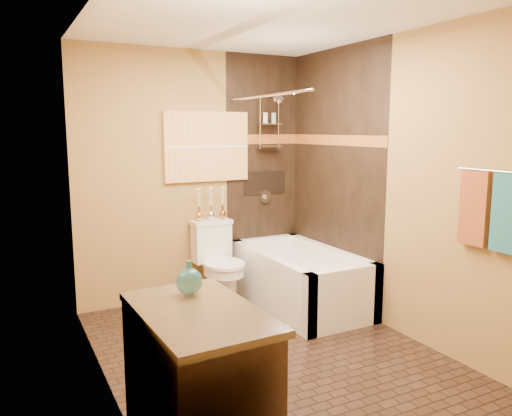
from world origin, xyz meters
TOP-DOWN VIEW (x-y plane):
  - floor at (0.00, 0.00)m, footprint 3.00×3.00m
  - wall_left at (-1.20, 0.00)m, footprint 0.02×3.00m
  - wall_right at (1.20, 0.00)m, footprint 0.02×3.00m
  - wall_back at (0.00, 1.50)m, footprint 2.40×0.02m
  - wall_front at (0.00, -1.50)m, footprint 2.40×0.02m
  - ceiling at (0.00, 0.00)m, footprint 3.00×3.00m
  - alcove_tile_back at (0.78, 1.49)m, footprint 0.85×0.01m
  - alcove_tile_right at (1.19, 0.75)m, footprint 0.01×1.50m
  - mosaic_band_back at (0.78, 1.48)m, footprint 0.85×0.01m
  - mosaic_band_right at (1.18, 0.75)m, footprint 0.01×1.50m
  - alcove_niche at (0.80, 1.48)m, footprint 0.50×0.01m
  - shower_fixtures at (0.80, 1.38)m, footprint 0.24×0.33m
  - curtain_rod at (0.40, 0.75)m, footprint 0.03×1.55m
  - towel_bar at (1.15, -1.05)m, footprint 0.02×0.55m
  - towel_teal at (1.16, -1.18)m, footprint 0.05×0.22m
  - towel_rust at (1.16, -0.92)m, footprint 0.05×0.22m
  - sunset_painting at (0.13, 1.48)m, footprint 0.90×0.04m
  - vanity_mirror at (-1.19, -0.98)m, footprint 0.01×1.00m
  - bathtub at (0.80, 0.75)m, footprint 0.80×1.50m
  - toilet at (0.13, 1.21)m, footprint 0.42×0.61m
  - vanity at (-0.92, -0.98)m, footprint 0.60×0.95m
  - teal_bottle at (-0.87, -0.74)m, footprint 0.19×0.19m
  - bud_vases at (0.13, 1.39)m, footprint 0.33×0.07m

SIDE VIEW (x-z plane):
  - floor at x=0.00m, z-range 0.00..0.00m
  - bathtub at x=0.80m, z-range -0.05..0.50m
  - toilet at x=0.13m, z-range 0.00..0.81m
  - vanity at x=-0.92m, z-range 0.00..0.82m
  - teal_bottle at x=-0.87m, z-range 0.80..1.03m
  - bud_vases at x=0.13m, z-range 0.82..1.15m
  - alcove_niche at x=0.80m, z-range 1.02..1.27m
  - towel_teal at x=1.16m, z-range 0.92..1.44m
  - towel_rust at x=1.16m, z-range 0.92..1.44m
  - wall_left at x=-1.20m, z-range 0.00..2.50m
  - wall_right at x=1.20m, z-range 0.00..2.50m
  - wall_back at x=0.00m, z-range 0.00..2.50m
  - wall_front at x=0.00m, z-range 0.00..2.50m
  - alcove_tile_back at x=0.78m, z-range 0.00..2.50m
  - alcove_tile_right at x=1.19m, z-range 0.00..2.50m
  - towel_bar at x=1.15m, z-range 1.44..1.46m
  - vanity_mirror at x=-1.19m, z-range 1.05..1.95m
  - sunset_painting at x=0.13m, z-range 1.20..1.90m
  - mosaic_band_back at x=0.78m, z-range 1.57..1.67m
  - mosaic_band_right at x=1.18m, z-range 1.57..1.67m
  - shower_fixtures at x=0.80m, z-range 1.08..2.25m
  - curtain_rod at x=0.40m, z-range 2.01..2.03m
  - ceiling at x=0.00m, z-range 2.50..2.50m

